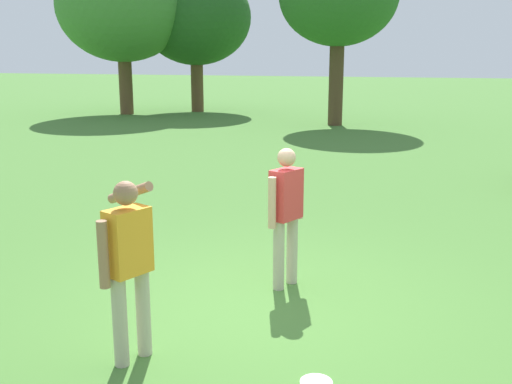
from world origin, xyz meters
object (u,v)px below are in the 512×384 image
(tree_tall_left, at_px, (122,6))
(person_thrower, at_px, (128,257))
(person_catcher, at_px, (286,208))
(tree_broad_center, at_px, (196,18))
(frisbee, at_px, (316,383))

(tree_tall_left, bearing_deg, person_thrower, -63.52)
(person_catcher, height_order, tree_broad_center, tree_broad_center)
(person_catcher, bearing_deg, tree_tall_left, 121.40)
(person_catcher, relative_size, tree_tall_left, 0.24)
(frisbee, height_order, tree_tall_left, tree_tall_left)
(person_catcher, height_order, tree_tall_left, tree_tall_left)
(person_catcher, bearing_deg, tree_broad_center, 112.73)
(tree_tall_left, bearing_deg, person_catcher, -58.60)
(frisbee, distance_m, tree_tall_left, 23.33)
(frisbee, height_order, tree_broad_center, tree_broad_center)
(person_thrower, distance_m, frisbee, 1.92)
(person_thrower, distance_m, person_catcher, 2.26)
(person_catcher, xyz_separation_m, tree_broad_center, (-8.21, 19.60, 3.19))
(person_thrower, relative_size, person_catcher, 1.00)
(person_thrower, height_order, person_catcher, same)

